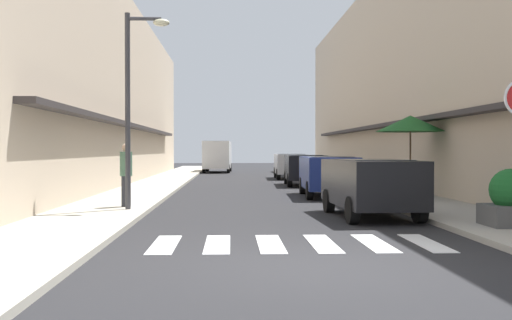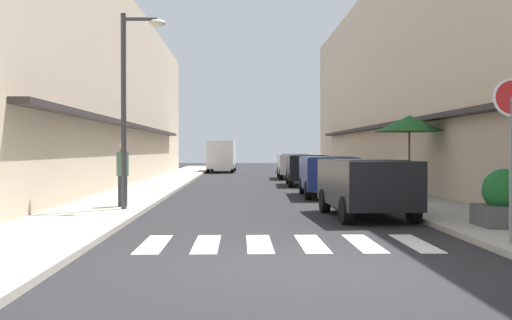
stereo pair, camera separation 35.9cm
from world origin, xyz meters
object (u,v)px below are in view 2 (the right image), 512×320
object	(u,v)px
planter_corner	(504,200)
parked_car_far	(306,166)
parked_car_near	(366,181)
delivery_van	(222,154)
street_lamp	(131,89)
parked_car_mid	(327,172)
parked_car_distant	(293,163)
pedestrian_walking_near	(123,173)
round_street_sign	(512,117)
cafe_umbrella	(409,124)

from	to	relation	value
planter_corner	parked_car_far	bearing A→B (deg)	98.04
parked_car_near	delivery_van	bearing A→B (deg)	98.21
street_lamp	planter_corner	distance (m)	9.66
parked_car_mid	parked_car_distant	size ratio (longest dim) A/B	1.05
delivery_van	pedestrian_walking_near	xyz separation A→B (m)	(-1.92, -29.38, -0.35)
parked_car_far	round_street_sign	distance (m)	18.92
round_street_sign	street_lamp	world-z (taller)	street_lamp
delivery_van	street_lamp	distance (m)	30.24
parked_car_mid	delivery_van	world-z (taller)	delivery_van
parked_car_mid	parked_car_far	distance (m)	6.94
delivery_van	cafe_umbrella	distance (m)	27.05
delivery_van	planter_corner	xyz separation A→B (m)	(6.85, -34.07, -0.75)
pedestrian_walking_near	parked_car_distant	bearing A→B (deg)	-65.11
street_lamp	cafe_umbrella	size ratio (longest dim) A/B	1.90
parked_car_near	delivery_van	xyz separation A→B (m)	(-4.53, 31.36, 0.49)
pedestrian_walking_near	delivery_van	bearing A→B (deg)	-49.79
parked_car_near	cafe_umbrella	world-z (taller)	cafe_umbrella
parked_car_near	pedestrian_walking_near	world-z (taller)	pedestrian_walking_near
parked_car_near	parked_car_mid	world-z (taller)	same
cafe_umbrella	planter_corner	distance (m)	8.23
parked_car_distant	pedestrian_walking_near	world-z (taller)	pedestrian_walking_near
street_lamp	planter_corner	world-z (taller)	street_lamp
parked_car_far	parked_car_distant	size ratio (longest dim) A/B	0.98
parked_car_distant	delivery_van	xyz separation A→B (m)	(-4.53, 10.72, 0.48)
pedestrian_walking_near	parked_car_far	bearing A→B (deg)	-74.79
parked_car_far	delivery_van	xyz separation A→B (m)	(-4.53, 17.62, 0.49)
parked_car_mid	parked_car_far	size ratio (longest dim) A/B	1.06
parked_car_mid	street_lamp	world-z (taller)	street_lamp
delivery_van	parked_car_distant	bearing A→B (deg)	-67.10
pedestrian_walking_near	planter_corner	bearing A→B (deg)	-164.17
parked_car_near	planter_corner	size ratio (longest dim) A/B	3.38
parked_car_near	pedestrian_walking_near	size ratio (longest dim) A/B	2.29
parked_car_near	round_street_sign	xyz separation A→B (m)	(1.40, -5.08, 1.34)
parked_car_mid	cafe_umbrella	bearing A→B (deg)	-30.41
parked_car_mid	parked_car_distant	bearing A→B (deg)	90.00
round_street_sign	parked_car_far	bearing A→B (deg)	94.25
street_lamp	pedestrian_walking_near	bearing A→B (deg)	116.04
parked_car_mid	parked_car_near	bearing A→B (deg)	-90.00
parked_car_mid	pedestrian_walking_near	size ratio (longest dim) A/B	2.44
delivery_van	planter_corner	world-z (taller)	delivery_van
parked_car_mid	pedestrian_walking_near	xyz separation A→B (m)	(-6.45, -4.82, 0.13)
parked_car_far	cafe_umbrella	world-z (taller)	cafe_umbrella
delivery_van	pedestrian_walking_near	bearing A→B (deg)	-93.75
parked_car_far	planter_corner	world-z (taller)	parked_car_far
parked_car_distant	delivery_van	bearing A→B (deg)	112.90
parked_car_near	parked_car_mid	size ratio (longest dim) A/B	0.94
street_lamp	parked_car_distant	bearing A→B (deg)	72.61
parked_car_near	delivery_van	distance (m)	31.69
parked_car_near	parked_car_distant	world-z (taller)	same
parked_car_mid	planter_corner	xyz separation A→B (m)	(2.32, -9.51, -0.27)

